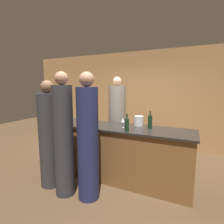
{
  "coord_description": "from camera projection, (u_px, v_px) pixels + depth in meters",
  "views": [
    {
      "loc": [
        1.31,
        -2.95,
        1.76
      ],
      "look_at": [
        -0.11,
        0.1,
        1.27
      ],
      "focal_mm": 28.0,
      "sensor_mm": 36.0,
      "label": 1
    }
  ],
  "objects": [
    {
      "name": "wine_glass_0",
      "position": [
        60.0,
        116.0,
        3.66
      ],
      "size": [
        0.08,
        0.08,
        0.16
      ],
      "color": "silver",
      "rests_on": "bar_counter"
    },
    {
      "name": "guest_1",
      "position": [
        50.0,
        138.0,
        3.07
      ],
      "size": [
        0.37,
        0.37,
        1.87
      ],
      "color": "#2D2D33",
      "rests_on": "ground_plane"
    },
    {
      "name": "ice_bucket",
      "position": [
        139.0,
        121.0,
        3.33
      ],
      "size": [
        0.18,
        0.18,
        0.18
      ],
      "color": "silver",
      "rests_on": "bar_counter"
    },
    {
      "name": "wine_bottle_1",
      "position": [
        127.0,
        125.0,
        2.9
      ],
      "size": [
        0.07,
        0.07,
        0.3
      ],
      "color": "black",
      "rests_on": "bar_counter"
    },
    {
      "name": "ground_plane",
      "position": [
        115.0,
        177.0,
        3.44
      ],
      "size": [
        14.0,
        14.0,
        0.0
      ],
      "primitive_type": "plane",
      "color": "#4C3823"
    },
    {
      "name": "wine_glass_2",
      "position": [
        94.0,
        121.0,
        3.18
      ],
      "size": [
        0.06,
        0.06,
        0.17
      ],
      "color": "silver",
      "rests_on": "bar_counter"
    },
    {
      "name": "wine_glass_1",
      "position": [
        123.0,
        120.0,
        3.16
      ],
      "size": [
        0.07,
        0.07,
        0.18
      ],
      "color": "silver",
      "rests_on": "bar_counter"
    },
    {
      "name": "guest_0",
      "position": [
        88.0,
        141.0,
        2.68
      ],
      "size": [
        0.33,
        0.33,
        1.98
      ],
      "color": "#1E234C",
      "rests_on": "ground_plane"
    },
    {
      "name": "guest_2",
      "position": [
        64.0,
        139.0,
        2.79
      ],
      "size": [
        0.31,
        0.31,
        1.99
      ],
      "color": "#2D2D33",
      "rests_on": "ground_plane"
    },
    {
      "name": "bar_counter",
      "position": [
        115.0,
        152.0,
        3.37
      ],
      "size": [
        2.85,
        0.74,
        1.02
      ],
      "color": "brown",
      "rests_on": "ground_plane"
    },
    {
      "name": "back_wall",
      "position": [
        145.0,
        99.0,
        5.22
      ],
      "size": [
        8.0,
        0.06,
        2.8
      ],
      "color": "#A37547",
      "rests_on": "ground_plane"
    },
    {
      "name": "wine_bottle_0",
      "position": [
        150.0,
        122.0,
        3.09
      ],
      "size": [
        0.07,
        0.07,
        0.32
      ],
      "color": "black",
      "rests_on": "bar_counter"
    },
    {
      "name": "bartender",
      "position": [
        117.0,
        123.0,
        4.1
      ],
      "size": [
        0.4,
        0.4,
        1.99
      ],
      "rotation": [
        0.0,
        0.0,
        3.14
      ],
      "color": "gray",
      "rests_on": "ground_plane"
    }
  ]
}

